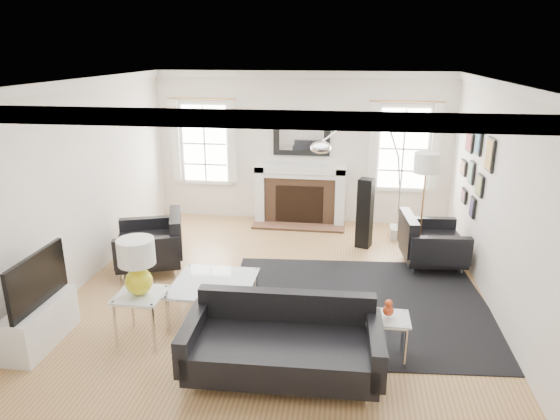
# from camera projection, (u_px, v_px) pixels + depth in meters

# --- Properties ---
(floor) EXTENTS (6.00, 6.00, 0.00)m
(floor) POSITION_uv_depth(u_px,v_px,m) (279.00, 289.00, 6.92)
(floor) COLOR #9F6F42
(floor) RESTS_ON ground
(back_wall) EXTENTS (5.50, 0.04, 2.80)m
(back_wall) POSITION_uv_depth(u_px,v_px,m) (302.00, 148.00, 9.31)
(back_wall) COLOR silver
(back_wall) RESTS_ON floor
(front_wall) EXTENTS (5.50, 0.04, 2.80)m
(front_wall) POSITION_uv_depth(u_px,v_px,m) (221.00, 303.00, 3.66)
(front_wall) COLOR silver
(front_wall) RESTS_ON floor
(left_wall) EXTENTS (0.04, 6.00, 2.80)m
(left_wall) POSITION_uv_depth(u_px,v_px,m) (81.00, 184.00, 6.85)
(left_wall) COLOR silver
(left_wall) RESTS_ON floor
(right_wall) EXTENTS (0.04, 6.00, 2.80)m
(right_wall) POSITION_uv_depth(u_px,v_px,m) (500.00, 200.00, 6.12)
(right_wall) COLOR silver
(right_wall) RESTS_ON floor
(ceiling) EXTENTS (5.50, 6.00, 0.02)m
(ceiling) POSITION_uv_depth(u_px,v_px,m) (279.00, 81.00, 6.05)
(ceiling) COLOR white
(ceiling) RESTS_ON back_wall
(crown_molding) EXTENTS (5.50, 6.00, 0.12)m
(crown_molding) POSITION_uv_depth(u_px,v_px,m) (279.00, 86.00, 6.07)
(crown_molding) COLOR white
(crown_molding) RESTS_ON back_wall
(fireplace) EXTENTS (1.70, 0.69, 1.11)m
(fireplace) POSITION_uv_depth(u_px,v_px,m) (300.00, 195.00, 9.38)
(fireplace) COLOR white
(fireplace) RESTS_ON floor
(mantel_mirror) EXTENTS (1.05, 0.07, 0.75)m
(mantel_mirror) POSITION_uv_depth(u_px,v_px,m) (302.00, 135.00, 9.19)
(mantel_mirror) COLOR black
(mantel_mirror) RESTS_ON back_wall
(window_left) EXTENTS (1.24, 0.15, 1.62)m
(window_left) POSITION_uv_depth(u_px,v_px,m) (205.00, 143.00, 9.49)
(window_left) COLOR white
(window_left) RESTS_ON back_wall
(window_right) EXTENTS (1.24, 0.15, 1.62)m
(window_right) POSITION_uv_depth(u_px,v_px,m) (403.00, 148.00, 9.00)
(window_right) COLOR white
(window_right) RESTS_ON back_wall
(gallery_wall) EXTENTS (0.04, 1.73, 1.29)m
(gallery_wall) POSITION_uv_depth(u_px,v_px,m) (475.00, 166.00, 7.30)
(gallery_wall) COLOR black
(gallery_wall) RESTS_ON right_wall
(tv_unit) EXTENTS (0.35, 1.00, 1.09)m
(tv_unit) POSITION_uv_depth(u_px,v_px,m) (40.00, 318.00, 5.54)
(tv_unit) COLOR white
(tv_unit) RESTS_ON floor
(area_rug) EXTENTS (3.57, 3.05, 0.01)m
(area_rug) POSITION_uv_depth(u_px,v_px,m) (357.00, 305.00, 6.47)
(area_rug) COLOR black
(area_rug) RESTS_ON floor
(sofa) EXTENTS (1.99, 0.96, 0.64)m
(sofa) POSITION_uv_depth(u_px,v_px,m) (283.00, 344.00, 5.01)
(sofa) COLOR black
(sofa) RESTS_ON floor
(armchair_left) EXTENTS (1.21, 1.29, 0.70)m
(armchair_left) POSITION_uv_depth(u_px,v_px,m) (154.00, 244.00, 7.44)
(armchair_left) COLOR black
(armchair_left) RESTS_ON floor
(armchair_right) EXTENTS (0.97, 1.06, 0.67)m
(armchair_right) POSITION_uv_depth(u_px,v_px,m) (429.00, 243.00, 7.53)
(armchair_right) COLOR black
(armchair_right) RESTS_ON floor
(coffee_table) EXTENTS (0.98, 0.98, 0.44)m
(coffee_table) POSITION_uv_depth(u_px,v_px,m) (214.00, 285.00, 6.15)
(coffee_table) COLOR silver
(coffee_table) RESTS_ON floor
(side_table_left) EXTENTS (0.52, 0.52, 0.57)m
(side_table_left) POSITION_uv_depth(u_px,v_px,m) (141.00, 302.00, 5.59)
(side_table_left) COLOR silver
(side_table_left) RESTS_ON floor
(nesting_table) EXTENTS (0.46, 0.38, 0.50)m
(nesting_table) POSITION_uv_depth(u_px,v_px,m) (387.00, 327.00, 5.25)
(nesting_table) COLOR silver
(nesting_table) RESTS_ON floor
(gourd_lamp) EXTENTS (0.41, 0.41, 0.65)m
(gourd_lamp) POSITION_uv_depth(u_px,v_px,m) (137.00, 263.00, 5.44)
(gourd_lamp) COLOR yellow
(gourd_lamp) RESTS_ON side_table_left
(orange_vase) EXTENTS (0.12, 0.12, 0.18)m
(orange_vase) POSITION_uv_depth(u_px,v_px,m) (388.00, 309.00, 5.18)
(orange_vase) COLOR #CE421A
(orange_vase) RESTS_ON nesting_table
(arc_floor_lamp) EXTENTS (1.59, 1.47, 2.25)m
(arc_floor_lamp) POSITION_uv_depth(u_px,v_px,m) (363.00, 177.00, 8.00)
(arc_floor_lamp) COLOR silver
(arc_floor_lamp) RESTS_ON floor
(stick_floor_lamp) EXTENTS (0.36, 0.36, 1.76)m
(stick_floor_lamp) POSITION_uv_depth(u_px,v_px,m) (426.00, 169.00, 7.16)
(stick_floor_lamp) COLOR #B87A3F
(stick_floor_lamp) RESTS_ON floor
(speaker_tower) EXTENTS (0.30, 0.30, 1.17)m
(speaker_tower) POSITION_uv_depth(u_px,v_px,m) (365.00, 213.00, 8.23)
(speaker_tower) COLOR black
(speaker_tower) RESTS_ON floor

